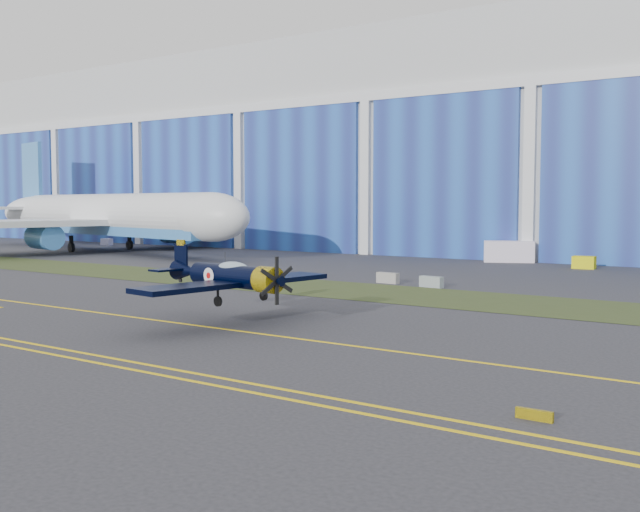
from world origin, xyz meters
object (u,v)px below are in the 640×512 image
Objects in this scene: shipping_container at (509,252)px; tug at (584,262)px; warbird at (229,276)px; jetliner at (110,169)px.

shipping_container is 2.51× the size of tug.
warbird is 51.31m from shipping_container.
tug is (9.57, -3.88, -0.56)m from shipping_container.
jetliner is 54.94m from shipping_container.
jetliner is 13.41× the size of shipping_container.
warbird is 47.81m from tug.
tug is at bearing 90.12° from warbird.
shipping_container is (52.04, 14.38, -10.21)m from jetliner.
warbird is 0.19× the size of jetliner.
warbird is 66.87m from jetliner.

